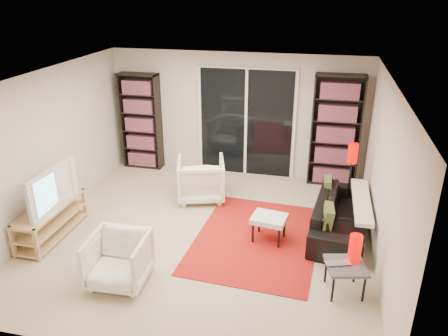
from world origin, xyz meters
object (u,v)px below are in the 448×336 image
Objects in this scene: bookshelf_left at (141,122)px; armchair_back at (201,179)px; side_table at (346,268)px; bookshelf_right at (336,131)px; armchair_front at (118,260)px; ottoman at (269,220)px; tv_stand at (51,220)px; floor_lamp at (352,161)px; sofa at (341,215)px.

bookshelf_left is 2.06m from armchair_back.
bookshelf_right is at bearing 92.99° from side_table.
armchair_front reaches higher than ottoman.
floor_lamp reaches higher than tv_stand.
sofa reaches higher than side_table.
ottoman is 1.77m from floor_lamp.
floor_lamp is (0.09, 2.19, 0.55)m from side_table.
bookshelf_right is 3.71× the size of side_table.
bookshelf_right reaches higher than bookshelf_left.
armchair_back reaches higher than tv_stand.
sofa is at bearing 31.97° from armchair_front.
side_table is at bearing 123.22° from armchair_back.
armchair_back is 2.58m from floor_lamp.
bookshelf_left reaches higher than side_table.
bookshelf_left is 1.00× the size of sofa.
bookshelf_left is 1.61× the size of floor_lamp.
side_table is (2.43, -2.09, -0.02)m from armchair_back.
bookshelf_right is at bearing 68.47° from ottoman.
tv_stand reaches higher than side_table.
sofa is 3.54× the size of ottoman.
side_table is 2.26m from floor_lamp.
tv_stand is 1.86× the size of armchair_front.
bookshelf_left is 4.25m from floor_lamp.
bookshelf_right is 2.54× the size of armchair_back.
bookshelf_right reaches higher than armchair_back.
armchair_front is 1.34× the size of ottoman.
ottoman is at bearing 124.57° from armchair_back.
bookshelf_left is at bearing -52.64° from armchair_back.
armchair_front is at bearing -140.61° from ottoman.
tv_stand is 1.14× the size of floor_lamp.
bookshelf_left is at bearing 140.88° from side_table.
bookshelf_left is 3.85m from bookshelf_right.
ottoman is (3.24, 0.61, 0.08)m from tv_stand.
floor_lamp is at bearing 22.45° from tv_stand.
side_table is (2.81, 0.45, 0.02)m from armchair_front.
sofa is at bearing -24.23° from bookshelf_left.
floor_lamp is (0.12, 0.72, 0.62)m from sofa.
armchair_back is at bearing 81.94° from sofa.
bookshelf_left reaches higher than armchair_front.
tv_stand is at bearing 110.82° from sofa.
armchair_back is 1.12× the size of armchair_front.
tv_stand is 2.55m from armchair_back.
tv_stand is at bearing -157.55° from floor_lamp.
tv_stand is at bearing 148.74° from armchair_front.
side_table is at bearing -87.01° from bookshelf_right.
floor_lamp is (4.11, -1.08, -0.07)m from bookshelf_left.
ottoman is 0.97× the size of side_table.
armchair_front is 3.97m from floor_lamp.
side_table is at bearing -39.12° from bookshelf_left.
armchair_back is 1.50× the size of ottoman.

